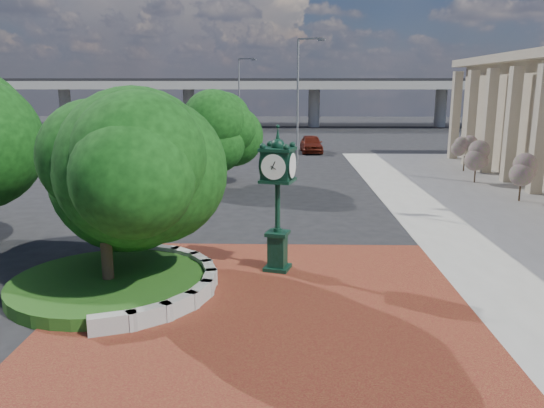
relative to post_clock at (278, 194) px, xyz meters
The scene contains 14 objects.
ground 3.41m from the post_clock, 99.10° to the right, with size 200.00×200.00×0.00m, color black.
plaza 4.06m from the post_clock, 96.08° to the right, with size 12.00×12.00×0.04m, color maroon.
planter_wall 4.39m from the post_clock, 146.67° to the right, with size 2.96×6.77×0.54m.
grass_bed 6.23m from the post_clock, 159.48° to the right, with size 6.10×6.10×0.40m, color #1B4313.
overpass 68.12m from the post_clock, 90.45° to the left, with size 90.00×12.00×7.50m.
tree_planter 5.76m from the post_clock, 159.48° to the right, with size 5.20×5.20×6.33m.
tree_street 16.59m from the post_clock, 105.10° to the left, with size 4.40×4.40×5.45m.
post_clock is the anchor object (origin of this frame).
parked_car 34.28m from the post_clock, 85.42° to the left, with size 2.02×5.02×1.71m, color #4F150B.
street_lamp_near 25.80m from the post_clock, 86.84° to the left, with size 2.19×0.87×10.02m.
street_lamp_far 37.36m from the post_clock, 96.67° to the left, with size 1.91×1.00×9.08m.
shrub_near 17.83m from the post_clock, 41.28° to the left, with size 1.20×1.20×2.20m.
shrub_mid 21.85m from the post_clock, 53.75° to the left, with size 1.20×1.20×2.20m.
shrub_far 26.38m from the post_clock, 58.53° to the left, with size 1.20×1.20×2.20m.
Camera 1 is at (0.60, -15.69, 6.32)m, focal length 35.00 mm.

